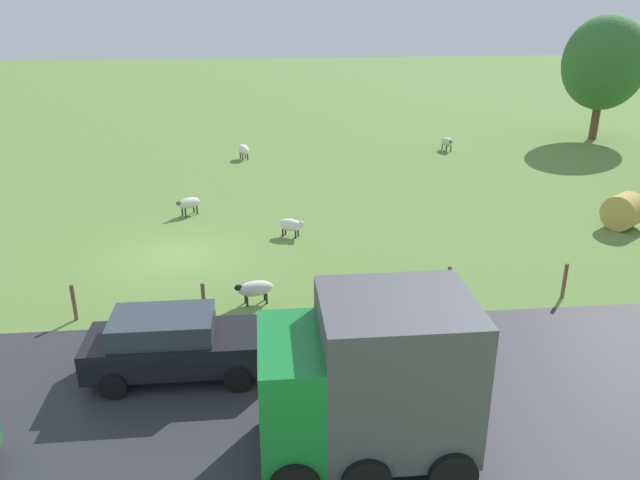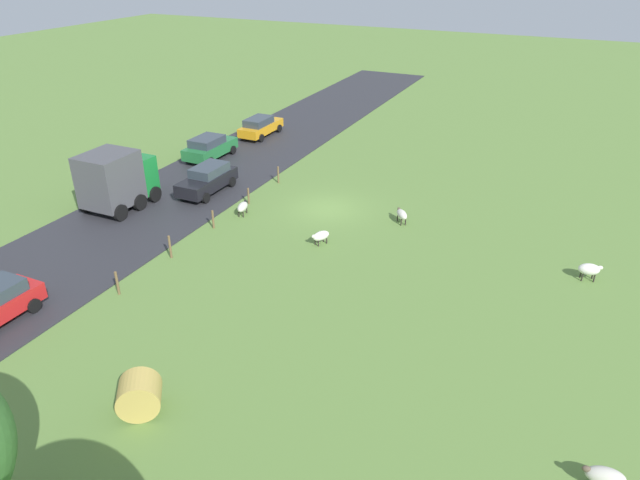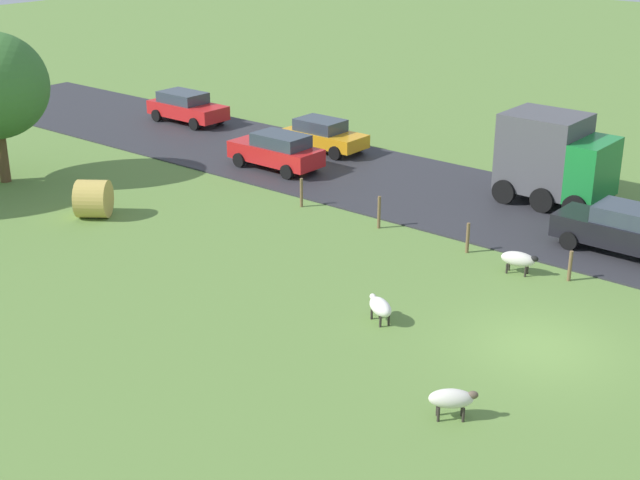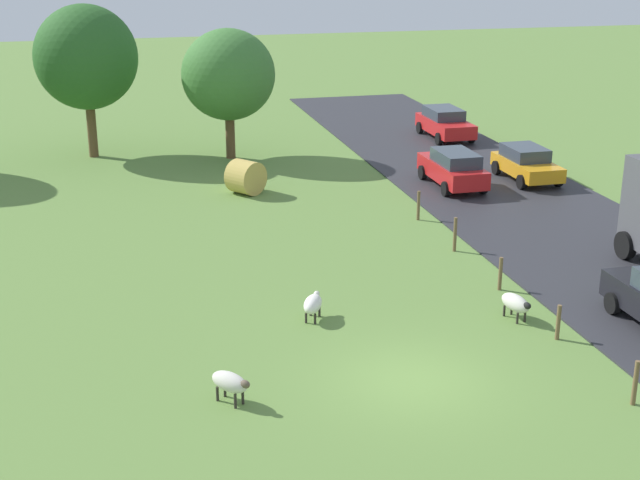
# 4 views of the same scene
# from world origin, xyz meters

# --- Properties ---
(ground_plane) EXTENTS (160.00, 160.00, 0.00)m
(ground_plane) POSITION_xyz_m (0.00, 0.00, 0.00)
(ground_plane) COLOR olive
(sheep_0) EXTENTS (0.71, 1.26, 0.76)m
(sheep_0) POSITION_xyz_m (4.17, 2.87, 0.51)
(sheep_0) COLOR silver
(sheep_0) RESTS_ON ground_plane
(sheep_1) EXTENTS (1.03, 1.13, 0.78)m
(sheep_1) POSITION_xyz_m (-4.61, -0.02, 0.54)
(sheep_1) COLOR silver
(sheep_1) RESTS_ON ground_plane
(sheep_2) EXTENTS (0.89, 1.14, 0.74)m
(sheep_2) POSITION_xyz_m (-1.54, 4.28, 0.49)
(sheep_2) COLOR white
(sheep_2) RESTS_ON ground_plane
(hay_bale_0) EXTENTS (1.87, 1.82, 1.45)m
(hay_bale_0) POSITION_xyz_m (-1.20, 17.99, 0.73)
(hay_bale_0) COLOR tan
(hay_bale_0) RESTS_ON ground_plane
(fence_post_1) EXTENTS (0.12, 0.12, 1.02)m
(fence_post_1) POSITION_xyz_m (4.71, 1.33, 0.51)
(fence_post_1) COLOR brown
(fence_post_1) RESTS_ON ground_plane
(fence_post_2) EXTENTS (0.12, 0.12, 1.08)m
(fence_post_2) POSITION_xyz_m (4.71, 5.09, 0.54)
(fence_post_2) COLOR brown
(fence_post_2) RESTS_ON ground_plane
(fence_post_3) EXTENTS (0.12, 0.12, 1.24)m
(fence_post_3) POSITION_xyz_m (4.71, 8.86, 0.62)
(fence_post_3) COLOR brown
(fence_post_3) RESTS_ON ground_plane
(fence_post_4) EXTENTS (0.12, 0.12, 1.17)m
(fence_post_4) POSITION_xyz_m (4.71, 12.62, 0.59)
(fence_post_4) COLOR brown
(fence_post_4) RESTS_ON ground_plane
(truck_0) EXTENTS (2.89, 4.19, 3.52)m
(truck_0) POSITION_xyz_m (11.33, 5.19, 1.90)
(truck_0) COLOR #197F33
(truck_0) RESTS_ON road_strip
(car_0) EXTENTS (1.99, 4.50, 1.67)m
(car_0) POSITION_xyz_m (7.97, 0.90, 0.93)
(car_0) COLOR black
(car_0) RESTS_ON road_strip
(car_1) EXTENTS (1.92, 4.38, 1.63)m
(car_1) POSITION_xyz_m (7.78, 16.67, 0.91)
(car_1) COLOR red
(car_1) RESTS_ON road_strip
(car_3) EXTENTS (2.06, 4.50, 1.59)m
(car_3) POSITION_xyz_m (11.11, 26.12, 0.89)
(car_3) COLOR red
(car_3) RESTS_ON road_strip
(car_4) EXTENTS (1.97, 4.01, 1.49)m
(car_4) POSITION_xyz_m (11.42, 16.95, 0.84)
(car_4) COLOR orange
(car_4) RESTS_ON road_strip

